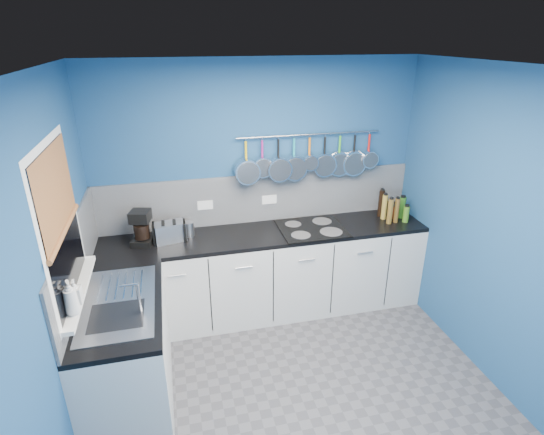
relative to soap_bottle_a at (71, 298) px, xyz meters
name	(u,v)px	position (x,y,z in m)	size (l,w,h in m)	color
floor	(300,395)	(1.53, 0.00, -1.18)	(3.20, 3.00, 0.02)	#47474C
ceiling	(311,67)	(1.53, 0.00, 1.34)	(3.20, 3.00, 0.02)	white
wall_back	(259,188)	(1.53, 1.51, 0.08)	(3.20, 0.02, 2.50)	navy
wall_left	(54,288)	(-0.08, 0.00, 0.08)	(0.02, 3.00, 2.50)	navy
wall_right	(502,234)	(3.14, 0.00, 0.08)	(0.02, 3.00, 2.50)	navy
backsplash_back	(259,198)	(1.53, 1.49, -0.02)	(3.20, 0.02, 0.50)	#9FA1A6
backsplash_left	(77,257)	(-0.06, 0.60, -0.02)	(0.02, 1.80, 0.50)	#9FA1A6
cabinet_run_back	(266,274)	(1.53, 1.20, -0.74)	(3.20, 0.60, 0.86)	silver
worktop_back	(266,234)	(1.53, 1.20, -0.29)	(3.20, 0.60, 0.04)	black
cabinet_run_left	(128,354)	(0.23, 0.30, -0.74)	(0.60, 1.20, 0.86)	silver
worktop_left	(119,304)	(0.23, 0.30, -0.29)	(0.60, 1.20, 0.04)	black
window_frame	(60,224)	(-0.05, 0.30, 0.38)	(0.01, 1.00, 1.10)	white
window_glass	(61,224)	(-0.04, 0.30, 0.38)	(0.01, 0.90, 1.00)	black
bamboo_blind	(56,191)	(-0.03, 0.30, 0.61)	(0.01, 0.90, 0.55)	#A56639
window_sill	(79,291)	(-0.02, 0.30, -0.13)	(0.10, 0.98, 0.03)	white
sink_unit	(119,302)	(0.23, 0.30, -0.27)	(0.50, 0.95, 0.01)	silver
mixer_tap	(139,298)	(0.39, 0.12, -0.14)	(0.12, 0.08, 0.26)	silver
socket_left	(205,205)	(0.98, 1.47, -0.04)	(0.15, 0.01, 0.09)	white
socket_right	(269,200)	(1.63, 1.47, -0.04)	(0.15, 0.01, 0.09)	white
pot_rail	(310,135)	(2.03, 1.45, 0.61)	(0.02, 0.02, 1.45)	silver
soap_bottle_a	(71,298)	(0.00, 0.00, 0.00)	(0.09, 0.09, 0.24)	white
soap_bottle_b	(75,292)	(0.00, 0.12, -0.03)	(0.08, 0.08, 0.17)	white
paper_towel	(139,230)	(0.35, 1.28, -0.15)	(0.11, 0.11, 0.25)	white
coffee_maker	(141,228)	(0.38, 1.22, -0.11)	(0.18, 0.20, 0.32)	black
toaster	(170,232)	(0.62, 1.23, -0.18)	(0.28, 0.16, 0.18)	silver
canister	(189,229)	(0.80, 1.30, -0.20)	(0.10, 0.10, 0.14)	silver
hob	(312,228)	(1.99, 1.16, -0.26)	(0.64, 0.56, 0.01)	black
pan_0	(246,161)	(1.40, 1.44, 0.39)	(0.24, 0.12, 0.43)	silver
pan_1	(262,157)	(1.55, 1.44, 0.42)	(0.20, 0.07, 0.39)	silver
pan_2	(278,159)	(1.71, 1.44, 0.39)	(0.24, 0.11, 0.43)	silver
pan_3	(294,158)	(1.87, 1.44, 0.39)	(0.25, 0.09, 0.44)	silver
pan_4	(309,152)	(2.03, 1.44, 0.44)	(0.16, 0.09, 0.35)	silver
pan_5	(324,155)	(2.19, 1.44, 0.39)	(0.24, 0.07, 0.43)	silver
pan_6	(339,155)	(2.35, 1.44, 0.39)	(0.25, 0.06, 0.44)	silver
pan_7	(354,154)	(2.51, 1.44, 0.39)	(0.26, 0.07, 0.45)	silver
pan_8	(369,149)	(2.67, 1.44, 0.43)	(0.18, 0.09, 0.37)	silver
condiment_0	(396,209)	(2.97, 1.31, -0.21)	(0.06, 0.06, 0.13)	#8C5914
condiment_1	(388,209)	(2.90, 1.33, -0.21)	(0.06, 0.06, 0.13)	black
condiment_2	(381,203)	(2.80, 1.31, -0.13)	(0.06, 0.06, 0.29)	black
condiment_3	(402,207)	(2.99, 1.22, -0.16)	(0.07, 0.07, 0.23)	#265919
condiment_4	(393,212)	(2.90, 1.23, -0.20)	(0.06, 0.06, 0.13)	#4C190C
condiment_5	(384,207)	(2.80, 1.23, -0.14)	(0.05, 0.05, 0.26)	olive
condiment_6	(406,214)	(2.98, 1.11, -0.19)	(0.06, 0.06, 0.17)	#3F721E
condiment_7	(397,210)	(2.88, 1.12, -0.14)	(0.05, 0.05, 0.26)	brown
condiment_8	(390,211)	(2.80, 1.11, -0.14)	(0.06, 0.06, 0.26)	brown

